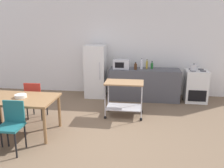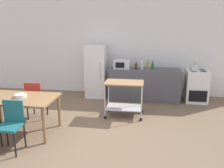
{
  "view_description": "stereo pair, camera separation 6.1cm",
  "coord_description": "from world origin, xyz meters",
  "px_view_note": "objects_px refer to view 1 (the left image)",
  "views": [
    {
      "loc": [
        0.87,
        -4.14,
        2.22
      ],
      "look_at": [
        0.15,
        1.2,
        0.8
      ],
      "focal_mm": 38.1,
      "sensor_mm": 36.0,
      "label": 1
    },
    {
      "loc": [
        0.93,
        -4.13,
        2.22
      ],
      "look_at": [
        0.15,
        1.2,
        0.8
      ],
      "focal_mm": 38.1,
      "sensor_mm": 36.0,
      "label": 2
    }
  ],
  "objects_px": {
    "kettle": "(194,67)",
    "kitchen_cart": "(124,93)",
    "bottle_vinegar": "(141,65)",
    "dining_table": "(19,102)",
    "refrigerator": "(96,71)",
    "stove_oven": "(196,86)",
    "bottle_hot_sauce": "(147,65)",
    "bottle_soda": "(136,67)",
    "chair_red": "(35,98)",
    "bottle_sesame_oil": "(152,66)",
    "microwave": "(121,64)",
    "chair_teal": "(12,123)",
    "fruit_bowl": "(21,96)"
  },
  "relations": [
    {
      "from": "bottle_vinegar",
      "to": "dining_table",
      "type": "bearing_deg",
      "value": -133.55
    },
    {
      "from": "chair_red",
      "to": "chair_teal",
      "type": "relative_size",
      "value": 1.0
    },
    {
      "from": "bottle_vinegar",
      "to": "bottle_hot_sauce",
      "type": "relative_size",
      "value": 1.13
    },
    {
      "from": "dining_table",
      "to": "bottle_soda",
      "type": "bearing_deg",
      "value": 47.45
    },
    {
      "from": "chair_teal",
      "to": "bottle_hot_sauce",
      "type": "height_order",
      "value": "bottle_hot_sauce"
    },
    {
      "from": "refrigerator",
      "to": "bottle_vinegar",
      "type": "xyz_separation_m",
      "value": [
        1.36,
        -0.1,
        0.26
      ]
    },
    {
      "from": "stove_oven",
      "to": "microwave",
      "type": "height_order",
      "value": "microwave"
    },
    {
      "from": "stove_oven",
      "to": "bottle_soda",
      "type": "distance_m",
      "value": 1.79
    },
    {
      "from": "microwave",
      "to": "bottle_vinegar",
      "type": "bearing_deg",
      "value": -0.45
    },
    {
      "from": "microwave",
      "to": "bottle_hot_sauce",
      "type": "relative_size",
      "value": 1.7
    },
    {
      "from": "bottle_soda",
      "to": "kettle",
      "type": "height_order",
      "value": "bottle_soda"
    },
    {
      "from": "chair_teal",
      "to": "kitchen_cart",
      "type": "relative_size",
      "value": 0.98
    },
    {
      "from": "dining_table",
      "to": "refrigerator",
      "type": "distance_m",
      "value": 2.83
    },
    {
      "from": "bottle_hot_sauce",
      "to": "bottle_sesame_oil",
      "type": "distance_m",
      "value": 0.15
    },
    {
      "from": "stove_oven",
      "to": "bottle_vinegar",
      "type": "bearing_deg",
      "value": -179.21
    },
    {
      "from": "stove_oven",
      "to": "bottle_hot_sauce",
      "type": "relative_size",
      "value": 3.41
    },
    {
      "from": "kitchen_cart",
      "to": "kettle",
      "type": "bearing_deg",
      "value": 35.22
    },
    {
      "from": "microwave",
      "to": "bottle_vinegar",
      "type": "relative_size",
      "value": 1.5
    },
    {
      "from": "kettle",
      "to": "dining_table",
      "type": "bearing_deg",
      "value": -147.4
    },
    {
      "from": "chair_red",
      "to": "kettle",
      "type": "bearing_deg",
      "value": -157.94
    },
    {
      "from": "refrigerator",
      "to": "bottle_hot_sauce",
      "type": "bearing_deg",
      "value": -0.19
    },
    {
      "from": "stove_oven",
      "to": "kettle",
      "type": "bearing_deg",
      "value": -140.33
    },
    {
      "from": "bottle_soda",
      "to": "bottle_sesame_oil",
      "type": "height_order",
      "value": "bottle_sesame_oil"
    },
    {
      "from": "kettle",
      "to": "kitchen_cart",
      "type": "bearing_deg",
      "value": -144.78
    },
    {
      "from": "dining_table",
      "to": "bottle_sesame_oil",
      "type": "distance_m",
      "value": 3.78
    },
    {
      "from": "refrigerator",
      "to": "microwave",
      "type": "xyz_separation_m",
      "value": [
        0.78,
        -0.1,
        0.25
      ]
    },
    {
      "from": "microwave",
      "to": "bottle_soda",
      "type": "distance_m",
      "value": 0.43
    },
    {
      "from": "dining_table",
      "to": "kitchen_cart",
      "type": "bearing_deg",
      "value": 30.14
    },
    {
      "from": "stove_oven",
      "to": "kettle",
      "type": "xyz_separation_m",
      "value": [
        -0.12,
        -0.1,
        0.55
      ]
    },
    {
      "from": "chair_red",
      "to": "kitchen_cart",
      "type": "height_order",
      "value": "chair_red"
    },
    {
      "from": "bottle_hot_sauce",
      "to": "bottle_sesame_oil",
      "type": "height_order",
      "value": "bottle_hot_sauce"
    },
    {
      "from": "bottle_soda",
      "to": "kettle",
      "type": "relative_size",
      "value": 0.89
    },
    {
      "from": "refrigerator",
      "to": "kitchen_cart",
      "type": "distance_m",
      "value": 1.76
    },
    {
      "from": "stove_oven",
      "to": "bottle_vinegar",
      "type": "height_order",
      "value": "bottle_vinegar"
    },
    {
      "from": "kettle",
      "to": "chair_red",
      "type": "bearing_deg",
      "value": -155.81
    },
    {
      "from": "microwave",
      "to": "fruit_bowl",
      "type": "xyz_separation_m",
      "value": [
        -1.78,
        -2.51,
        -0.25
      ]
    },
    {
      "from": "chair_red",
      "to": "refrigerator",
      "type": "height_order",
      "value": "refrigerator"
    },
    {
      "from": "chair_teal",
      "to": "microwave",
      "type": "xyz_separation_m",
      "value": [
        1.6,
        3.2,
        0.51
      ]
    },
    {
      "from": "chair_red",
      "to": "kettle",
      "type": "distance_m",
      "value": 4.22
    },
    {
      "from": "bottle_hot_sauce",
      "to": "bottle_sesame_oil",
      "type": "relative_size",
      "value": 1.2
    },
    {
      "from": "bottle_hot_sauce",
      "to": "kettle",
      "type": "xyz_separation_m",
      "value": [
        1.27,
        -0.17,
        -0.01
      ]
    },
    {
      "from": "bottle_vinegar",
      "to": "chair_teal",
      "type": "bearing_deg",
      "value": -124.21
    },
    {
      "from": "dining_table",
      "to": "bottle_vinegar",
      "type": "height_order",
      "value": "bottle_vinegar"
    },
    {
      "from": "dining_table",
      "to": "kitchen_cart",
      "type": "relative_size",
      "value": 1.65
    },
    {
      "from": "dining_table",
      "to": "kitchen_cart",
      "type": "height_order",
      "value": "kitchen_cart"
    },
    {
      "from": "bottle_vinegar",
      "to": "fruit_bowl",
      "type": "height_order",
      "value": "bottle_vinegar"
    },
    {
      "from": "kitchen_cart",
      "to": "kettle",
      "type": "height_order",
      "value": "kettle"
    },
    {
      "from": "dining_table",
      "to": "kettle",
      "type": "distance_m",
      "value": 4.55
    },
    {
      "from": "bottle_soda",
      "to": "kettle",
      "type": "xyz_separation_m",
      "value": [
        1.59,
        0.01,
        0.01
      ]
    },
    {
      "from": "refrigerator",
      "to": "bottle_hot_sauce",
      "type": "distance_m",
      "value": 1.53
    }
  ]
}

